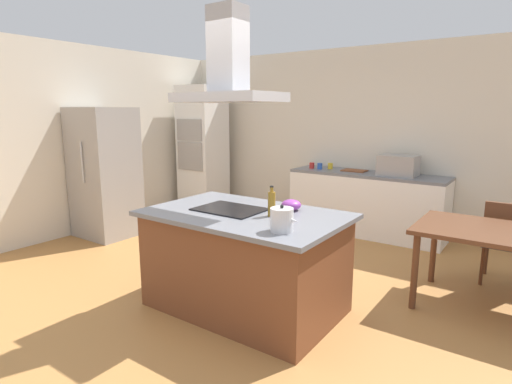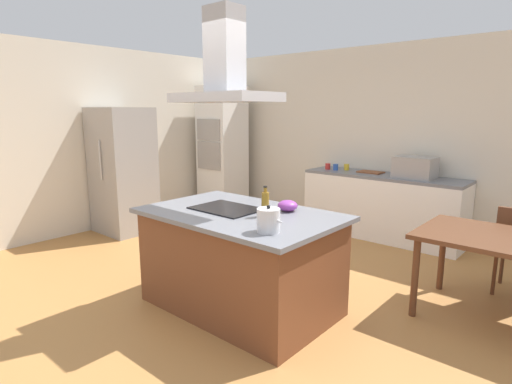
{
  "view_description": "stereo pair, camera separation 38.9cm",
  "coord_description": "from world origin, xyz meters",
  "views": [
    {
      "loc": [
        2.11,
        -2.83,
        1.79
      ],
      "look_at": [
        -0.16,
        0.4,
        1.0
      ],
      "focal_mm": 29.01,
      "sensor_mm": 36.0,
      "label": 1
    },
    {
      "loc": [
        2.42,
        -2.59,
        1.79
      ],
      "look_at": [
        -0.16,
        0.4,
        1.0
      ],
      "focal_mm": 29.01,
      "sensor_mm": 36.0,
      "label": 2
    }
  ],
  "objects": [
    {
      "name": "olive_oil_bottle",
      "position": [
        0.26,
        0.03,
        1.01
      ],
      "size": [
        0.06,
        0.06,
        0.26
      ],
      "color": "olive",
      "rests_on": "kitchen_island"
    },
    {
      "name": "coffee_mug_blue",
      "position": [
        -0.69,
        2.84,
        0.95
      ],
      "size": [
        0.08,
        0.08,
        0.09
      ],
      "primitive_type": "cylinder",
      "color": "#2D56B2",
      "rests_on": "back_counter"
    },
    {
      "name": "mixing_bowl",
      "position": [
        0.29,
        0.31,
        0.95
      ],
      "size": [
        0.18,
        0.18,
        0.1
      ],
      "primitive_type": "ellipsoid",
      "color": "purple",
      "rests_on": "kitchen_island"
    },
    {
      "name": "cooktop",
      "position": [
        -0.17,
        0.0,
        0.91
      ],
      "size": [
        0.6,
        0.44,
        0.01
      ],
      "primitive_type": "cube",
      "color": "black",
      "rests_on": "kitchen_island"
    },
    {
      "name": "dining_table",
      "position": [
        1.88,
        1.24,
        0.67
      ],
      "size": [
        1.4,
        0.9,
        0.75
      ],
      "color": "#59331E",
      "rests_on": "ground"
    },
    {
      "name": "tea_kettle",
      "position": [
        0.57,
        -0.3,
        0.99
      ],
      "size": [
        0.22,
        0.17,
        0.2
      ],
      "color": "silver",
      "rests_on": "kitchen_island"
    },
    {
      "name": "wall_left",
      "position": [
        -3.45,
        1.0,
        1.35
      ],
      "size": [
        0.1,
        8.8,
        2.7
      ],
      "primitive_type": "cube",
      "color": "beige",
      "rests_on": "ground"
    },
    {
      "name": "coffee_mug_yellow",
      "position": [
        -0.56,
        2.94,
        0.95
      ],
      "size": [
        0.08,
        0.08,
        0.09
      ],
      "primitive_type": "cylinder",
      "color": "gold",
      "rests_on": "back_counter"
    },
    {
      "name": "wall_back",
      "position": [
        0.0,
        3.25,
        1.35
      ],
      "size": [
        7.2,
        0.1,
        2.7
      ],
      "primitive_type": "cube",
      "color": "beige",
      "rests_on": "ground"
    },
    {
      "name": "countertop_microwave",
      "position": [
        0.48,
        2.88,
        1.04
      ],
      "size": [
        0.5,
        0.38,
        0.28
      ],
      "primitive_type": "cube",
      "color": "#9E9993",
      "rests_on": "back_counter"
    },
    {
      "name": "refrigerator",
      "position": [
        -2.98,
        0.68,
        0.91
      ],
      "size": [
        0.8,
        0.73,
        1.82
      ],
      "color": "#9E9993",
      "rests_on": "ground"
    },
    {
      "name": "chair_facing_back_wall",
      "position": [
        1.88,
        1.9,
        0.51
      ],
      "size": [
        0.42,
        0.42,
        0.89
      ],
      "color": "#333338",
      "rests_on": "ground"
    },
    {
      "name": "range_hood",
      "position": [
        -0.17,
        0.0,
        2.1
      ],
      "size": [
        0.9,
        0.55,
        0.78
      ],
      "color": "#ADADB2"
    },
    {
      "name": "back_counter",
      "position": [
        0.05,
        2.88,
        0.45
      ],
      "size": [
        2.2,
        0.62,
        0.9
      ],
      "color": "white",
      "rests_on": "ground"
    },
    {
      "name": "cutting_board",
      "position": [
        -0.17,
        2.93,
        0.91
      ],
      "size": [
        0.34,
        0.24,
        0.02
      ],
      "primitive_type": "cube",
      "color": "brown",
      "rests_on": "back_counter"
    },
    {
      "name": "ground",
      "position": [
        0.0,
        1.5,
        0.0
      ],
      "size": [
        16.0,
        16.0,
        0.0
      ],
      "primitive_type": "plane",
      "color": "#AD753D"
    },
    {
      "name": "coffee_mug_red",
      "position": [
        -0.82,
        2.83,
        0.95
      ],
      "size": [
        0.08,
        0.08,
        0.09
      ],
      "primitive_type": "cylinder",
      "color": "red",
      "rests_on": "back_counter"
    },
    {
      "name": "kitchen_island",
      "position": [
        0.0,
        0.0,
        0.45
      ],
      "size": [
        1.75,
        1.11,
        0.9
      ],
      "color": "brown",
      "rests_on": "ground"
    },
    {
      "name": "wall_oven_stack",
      "position": [
        -2.9,
        2.65,
        1.1
      ],
      "size": [
        0.7,
        0.66,
        2.2
      ],
      "color": "white",
      "rests_on": "ground"
    }
  ]
}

